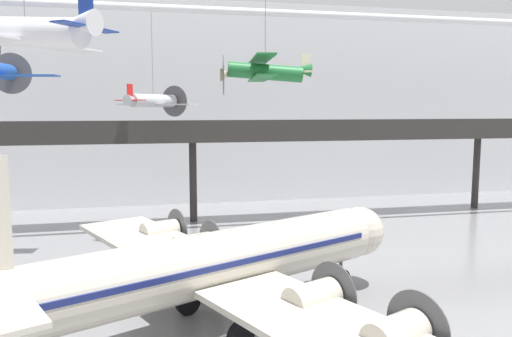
{
  "coord_description": "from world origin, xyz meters",
  "views": [
    {
      "loc": [
        -4.21,
        -18.81,
        10.72
      ],
      "look_at": [
        2.0,
        9.38,
        7.2
      ],
      "focal_mm": 35.0,
      "sensor_mm": 36.0,
      "label": 1
    }
  ],
  "objects_px": {
    "suspended_plane_silver_racer": "(153,101)",
    "info_sign_pedestal": "(408,324)",
    "stanchion_barrier": "(412,311)",
    "suspended_plane_white_twin": "(26,33)",
    "airliner_silver_main": "(206,266)",
    "suspended_plane_green_biplane": "(265,71)"
  },
  "relations": [
    {
      "from": "airliner_silver_main",
      "to": "stanchion_barrier",
      "type": "xyz_separation_m",
      "value": [
        10.59,
        -0.46,
        -2.97
      ]
    },
    {
      "from": "suspended_plane_green_biplane",
      "to": "suspended_plane_silver_racer",
      "type": "height_order",
      "value": "suspended_plane_green_biplane"
    },
    {
      "from": "suspended_plane_silver_racer",
      "to": "suspended_plane_white_twin",
      "type": "bearing_deg",
      "value": -160.11
    },
    {
      "from": "suspended_plane_silver_racer",
      "to": "stanchion_barrier",
      "type": "height_order",
      "value": "suspended_plane_silver_racer"
    },
    {
      "from": "stanchion_barrier",
      "to": "info_sign_pedestal",
      "type": "height_order",
      "value": "info_sign_pedestal"
    },
    {
      "from": "suspended_plane_white_twin",
      "to": "stanchion_barrier",
      "type": "bearing_deg",
      "value": -154.35
    },
    {
      "from": "airliner_silver_main",
      "to": "suspended_plane_green_biplane",
      "type": "xyz_separation_m",
      "value": [
        4.65,
        7.54,
        9.66
      ]
    },
    {
      "from": "suspended_plane_green_biplane",
      "to": "stanchion_barrier",
      "type": "bearing_deg",
      "value": 133.84
    },
    {
      "from": "suspended_plane_silver_racer",
      "to": "info_sign_pedestal",
      "type": "height_order",
      "value": "suspended_plane_silver_racer"
    },
    {
      "from": "stanchion_barrier",
      "to": "info_sign_pedestal",
      "type": "distance_m",
      "value": 2.1
    },
    {
      "from": "airliner_silver_main",
      "to": "stanchion_barrier",
      "type": "bearing_deg",
      "value": -27.08
    },
    {
      "from": "airliner_silver_main",
      "to": "suspended_plane_silver_racer",
      "type": "height_order",
      "value": "suspended_plane_silver_racer"
    },
    {
      "from": "airliner_silver_main",
      "to": "stanchion_barrier",
      "type": "relative_size",
      "value": 25.39
    },
    {
      "from": "suspended_plane_white_twin",
      "to": "suspended_plane_silver_racer",
      "type": "relative_size",
      "value": 1.09
    },
    {
      "from": "airliner_silver_main",
      "to": "stanchion_barrier",
      "type": "height_order",
      "value": "airliner_silver_main"
    },
    {
      "from": "suspended_plane_white_twin",
      "to": "stanchion_barrier",
      "type": "xyz_separation_m",
      "value": [
        18.47,
        -2.99,
        -13.85
      ]
    },
    {
      "from": "suspended_plane_green_biplane",
      "to": "stanchion_barrier",
      "type": "xyz_separation_m",
      "value": [
        5.94,
        -8.0,
        -12.63
      ]
    },
    {
      "from": "suspended_plane_silver_racer",
      "to": "suspended_plane_green_biplane",
      "type": "bearing_deg",
      "value": -107.88
    },
    {
      "from": "suspended_plane_white_twin",
      "to": "info_sign_pedestal",
      "type": "relative_size",
      "value": 7.16
    },
    {
      "from": "stanchion_barrier",
      "to": "suspended_plane_silver_racer",
      "type": "bearing_deg",
      "value": 123.79
    },
    {
      "from": "airliner_silver_main",
      "to": "info_sign_pedestal",
      "type": "bearing_deg",
      "value": -37.74
    },
    {
      "from": "suspended_plane_silver_racer",
      "to": "info_sign_pedestal",
      "type": "relative_size",
      "value": 6.6
    }
  ]
}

